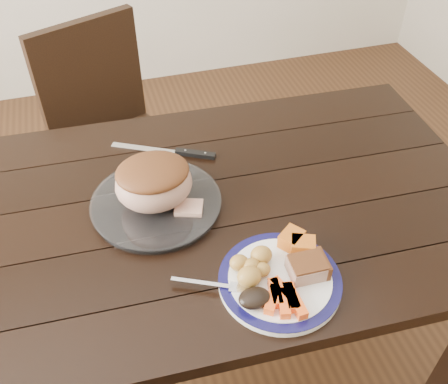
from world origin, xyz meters
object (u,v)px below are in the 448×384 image
object	(u,v)px
dinner_plate	(280,281)
fork	(216,285)
dining_table	(194,231)
carving_knife	(182,152)
serving_platter	(157,204)
chair_far	(112,131)
roast_joint	(154,184)
pork_slice	(307,268)

from	to	relation	value
dinner_plate	fork	xyz separation A→B (m)	(-0.14, 0.02, 0.01)
dining_table	dinner_plate	size ratio (longest dim) A/B	5.88
dinner_plate	carving_knife	world-z (taller)	dinner_plate
fork	carving_knife	world-z (taller)	fork
dinner_plate	serving_platter	size ratio (longest dim) A/B	0.84
chair_far	roast_joint	bearing A→B (deg)	71.93
chair_far	roast_joint	xyz separation A→B (m)	(0.06, -0.70, 0.31)
dining_table	dinner_plate	distance (m)	0.34
carving_knife	dining_table	bearing A→B (deg)	-67.93
pork_slice	roast_joint	bearing A→B (deg)	130.64
chair_far	roast_joint	world-z (taller)	chair_far
roast_joint	carving_knife	distance (m)	0.24
dinner_plate	roast_joint	distance (m)	0.40
pork_slice	carving_knife	xyz separation A→B (m)	(-0.17, 0.53, -0.03)
serving_platter	fork	world-z (taller)	fork
chair_far	serving_platter	size ratio (longest dim) A/B	2.80
pork_slice	fork	bearing A→B (deg)	172.82
roast_joint	dining_table	bearing A→B (deg)	-17.05
dining_table	fork	bearing A→B (deg)	-92.77
chair_far	roast_joint	distance (m)	0.77
dining_table	serving_platter	distance (m)	0.14
serving_platter	carving_knife	world-z (taller)	serving_platter
dining_table	serving_platter	world-z (taller)	serving_platter
fork	pork_slice	bearing A→B (deg)	18.80
pork_slice	chair_far	bearing A→B (deg)	108.53
pork_slice	carving_knife	bearing A→B (deg)	107.60
dinner_plate	roast_joint	xyz separation A→B (m)	(-0.22, 0.32, 0.07)
serving_platter	fork	xyz separation A→B (m)	(0.08, -0.30, 0.01)
fork	carving_knife	bearing A→B (deg)	111.69
dining_table	carving_knife	distance (m)	0.25
dinner_plate	carving_knife	bearing A→B (deg)	101.41
chair_far	fork	xyz separation A→B (m)	(0.14, -1.01, 0.25)
dining_table	pork_slice	size ratio (longest dim) A/B	19.74
dining_table	roast_joint	size ratio (longest dim) A/B	8.35
chair_far	dinner_plate	size ratio (longest dim) A/B	3.34
chair_far	pork_slice	size ratio (longest dim) A/B	11.20
serving_platter	carving_knife	distance (m)	0.23
dinner_plate	serving_platter	world-z (taller)	serving_platter
fork	carving_knife	xyz separation A→B (m)	(0.04, 0.50, -0.01)
dining_table	dinner_plate	world-z (taller)	dinner_plate
dinner_plate	serving_platter	xyz separation A→B (m)	(-0.22, 0.32, 0.00)
chair_far	serving_platter	world-z (taller)	chair_far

